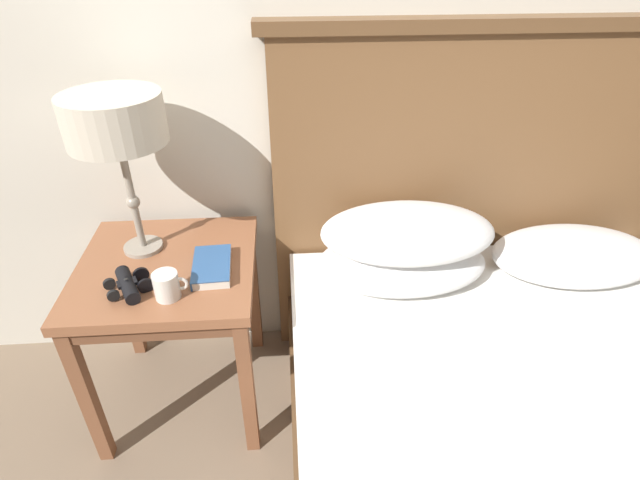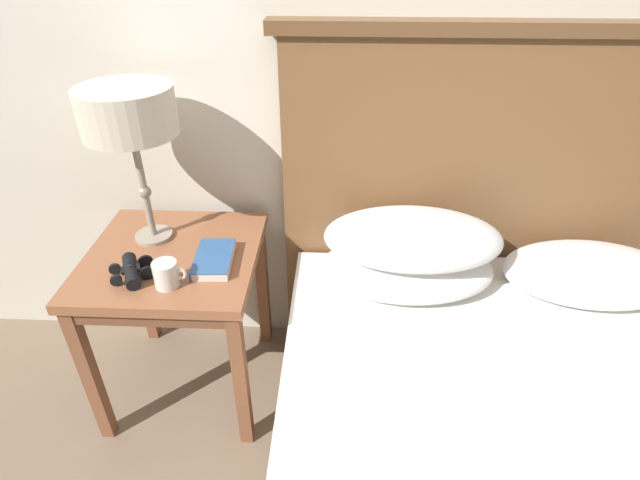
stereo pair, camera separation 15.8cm
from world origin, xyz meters
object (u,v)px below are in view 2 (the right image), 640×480
at_px(bed, 532,468).
at_px(table_lamp, 128,115).
at_px(binoculars_pair, 132,271).
at_px(book_on_nightstand, 213,259).
at_px(coffee_mug, 167,274).
at_px(nightstand, 175,273).

height_order(bed, table_lamp, bed).
bearing_deg(bed, binoculars_pair, 161.90).
bearing_deg(binoculars_pair, book_on_nightstand, 19.22).
xyz_separation_m(bed, coffee_mug, (-1.08, 0.35, 0.37)).
height_order(nightstand, coffee_mug, coffee_mug).
distance_m(book_on_nightstand, binoculars_pair, 0.25).
bearing_deg(bed, coffee_mug, 161.83).
bearing_deg(bed, nightstand, 154.75).
bearing_deg(coffee_mug, table_lamp, 116.31).
bearing_deg(book_on_nightstand, table_lamp, 149.13).
xyz_separation_m(nightstand, book_on_nightstand, (0.16, -0.05, 0.10)).
bearing_deg(coffee_mug, binoculars_pair, 162.49).
xyz_separation_m(nightstand, binoculars_pair, (-0.08, -0.14, 0.11)).
height_order(book_on_nightstand, binoculars_pair, binoculars_pair).
bearing_deg(table_lamp, coffee_mug, -63.69).
xyz_separation_m(table_lamp, book_on_nightstand, (0.25, -0.15, -0.43)).
relative_size(bed, binoculars_pair, 11.73).
xyz_separation_m(nightstand, coffee_mug, (0.04, -0.18, 0.13)).
distance_m(table_lamp, binoculars_pair, 0.48).
distance_m(table_lamp, book_on_nightstand, 0.52).
relative_size(bed, table_lamp, 3.57).
bearing_deg(binoculars_pair, bed, -18.10).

